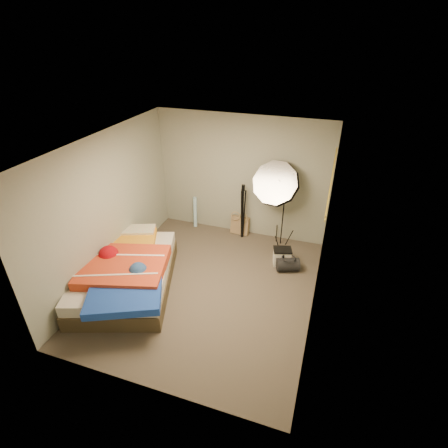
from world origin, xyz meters
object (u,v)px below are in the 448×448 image
at_px(camera_tripod, 243,208).
at_px(camera_case, 282,257).
at_px(wrapping_roll, 195,212).
at_px(tote_bag, 240,225).
at_px(photo_umbrella, 276,184).
at_px(bed, 125,272).
at_px(duffel_bag, 288,265).

bearing_deg(camera_tripod, camera_case, -35.22).
xyz_separation_m(wrapping_roll, camera_tripod, (1.11, -0.13, 0.35)).
bearing_deg(tote_bag, wrapping_roll, -176.65).
xyz_separation_m(tote_bag, photo_umbrella, (0.74, -0.21, 1.14)).
distance_m(tote_bag, photo_umbrella, 1.37).
bearing_deg(camera_case, wrapping_roll, 142.28).
distance_m(photo_umbrella, camera_tripod, 0.93).
bearing_deg(tote_bag, photo_umbrella, -12.23).
bearing_deg(tote_bag, bed, -116.68).
height_order(camera_case, bed, bed).
distance_m(duffel_bag, bed, 2.86).
xyz_separation_m(camera_case, camera_tripod, (-0.97, 0.69, 0.53)).
bearing_deg(wrapping_roll, bed, -97.48).
relative_size(bed, camera_tripod, 2.11).
relative_size(duffel_bag, camera_tripod, 0.34).
xyz_separation_m(duffel_bag, bed, (-2.53, -1.33, 0.19)).
distance_m(wrapping_roll, duffel_bag, 2.44).
distance_m(tote_bag, wrapping_roll, 1.04).
height_order(tote_bag, camera_case, tote_bag).
height_order(duffel_bag, camera_tripod, camera_tripod).
height_order(duffel_bag, photo_umbrella, photo_umbrella).
distance_m(tote_bag, duffel_bag, 1.54).
bearing_deg(wrapping_roll, photo_umbrella, -6.65).
relative_size(bed, photo_umbrella, 1.35).
xyz_separation_m(bed, camera_tripod, (1.42, 2.17, 0.37)).
distance_m(wrapping_roll, photo_umbrella, 2.04).
relative_size(tote_bag, photo_umbrella, 0.21).
bearing_deg(duffel_bag, bed, -172.58).
bearing_deg(photo_umbrella, camera_tripod, 173.55).
bearing_deg(bed, wrapping_roll, 82.52).
distance_m(duffel_bag, photo_umbrella, 1.50).
distance_m(wrapping_roll, camera_tripod, 1.17).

